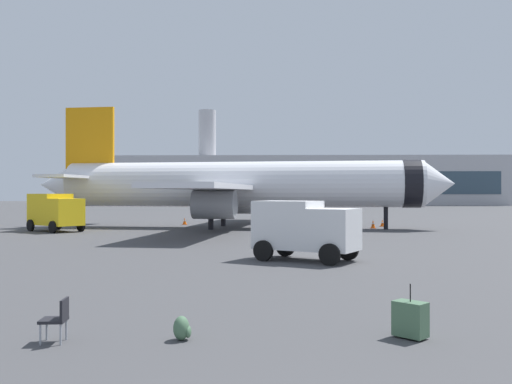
% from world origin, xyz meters
% --- Properties ---
extents(airplane_at_gate, '(35.76, 32.35, 10.50)m').
position_xyz_m(airplane_at_gate, '(-3.17, 42.10, 3.66)').
color(airplane_at_gate, white).
rests_on(airplane_at_gate, ground).
extents(service_truck, '(5.10, 4.75, 2.90)m').
position_xyz_m(service_truck, '(-16.98, 37.51, 1.61)').
color(service_truck, yellow).
rests_on(service_truck, ground).
extents(cargo_van, '(4.82, 3.94, 2.60)m').
position_xyz_m(cargo_van, '(1.09, 19.52, 1.45)').
color(cargo_van, white).
rests_on(cargo_van, ground).
extents(safety_cone_near, '(0.44, 0.44, 0.64)m').
position_xyz_m(safety_cone_near, '(-8.44, 46.93, 0.32)').
color(safety_cone_near, '#F2590C').
rests_on(safety_cone_near, ground).
extents(safety_cone_mid, '(0.44, 0.44, 0.71)m').
position_xyz_m(safety_cone_mid, '(8.17, 41.87, 0.35)').
color(safety_cone_mid, '#F2590C').
rests_on(safety_cone_mid, ground).
extents(safety_cone_far, '(0.44, 0.44, 0.61)m').
position_xyz_m(safety_cone_far, '(9.46, 44.45, 0.30)').
color(safety_cone_far, '#F2590C').
rests_on(safety_cone_far, ground).
extents(rolling_suitcase, '(0.74, 0.73, 1.10)m').
position_xyz_m(rolling_suitcase, '(2.45, 6.66, 0.39)').
color(rolling_suitcase, '#476B4C').
rests_on(rolling_suitcase, ground).
extents(traveller_backpack, '(0.36, 0.40, 0.48)m').
position_xyz_m(traveller_backpack, '(-2.14, 6.39, 0.23)').
color(traveller_backpack, '#476B4C').
rests_on(traveller_backpack, ground).
extents(gate_chair, '(0.52, 0.52, 0.86)m').
position_xyz_m(gate_chair, '(-4.56, 6.14, 0.50)').
color(gate_chair, black).
rests_on(gate_chair, ground).
extents(terminal_building, '(104.27, 17.46, 24.03)m').
position_xyz_m(terminal_building, '(4.02, 135.63, 6.14)').
color(terminal_building, '#B2B2B7').
rests_on(terminal_building, ground).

